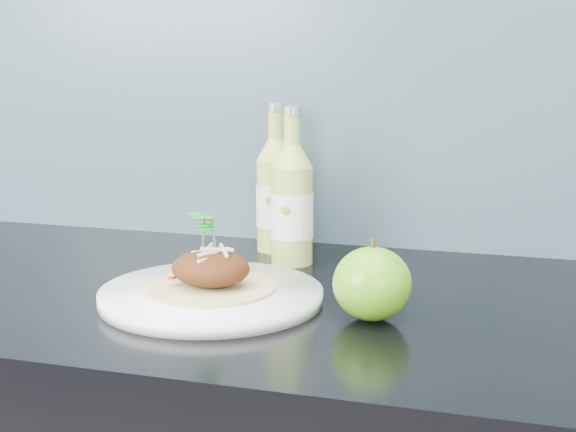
# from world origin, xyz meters

# --- Properties ---
(subway_backsplash) EXTENTS (4.00, 0.02, 0.70)m
(subway_backsplash) POSITION_xyz_m (0.00, 1.99, 1.25)
(subway_backsplash) COLOR #6F98AE
(subway_backsplash) RESTS_ON kitchen_counter
(dinner_plate) EXTENTS (0.30, 0.30, 0.02)m
(dinner_plate) POSITION_xyz_m (-0.06, 1.63, 0.91)
(dinner_plate) COLOR white
(dinner_plate) RESTS_ON kitchen_counter
(pork_taco) EXTENTS (0.16, 0.16, 0.10)m
(pork_taco) POSITION_xyz_m (-0.06, 1.63, 0.94)
(pork_taco) COLOR tan
(pork_taco) RESTS_ON dinner_plate
(green_apple) EXTENTS (0.11, 0.11, 0.09)m
(green_apple) POSITION_xyz_m (0.14, 1.62, 0.94)
(green_apple) COLOR #3F8B0F
(green_apple) RESTS_ON kitchen_counter
(cider_bottle_left) EXTENTS (0.08, 0.08, 0.23)m
(cider_bottle_left) POSITION_xyz_m (-0.07, 1.91, 0.99)
(cider_bottle_left) COLOR #AEC250
(cider_bottle_left) RESTS_ON kitchen_counter
(cider_bottle_right) EXTENTS (0.08, 0.08, 0.23)m
(cider_bottle_right) POSITION_xyz_m (-0.02, 1.84, 0.99)
(cider_bottle_right) COLOR #9AC954
(cider_bottle_right) RESTS_ON kitchen_counter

